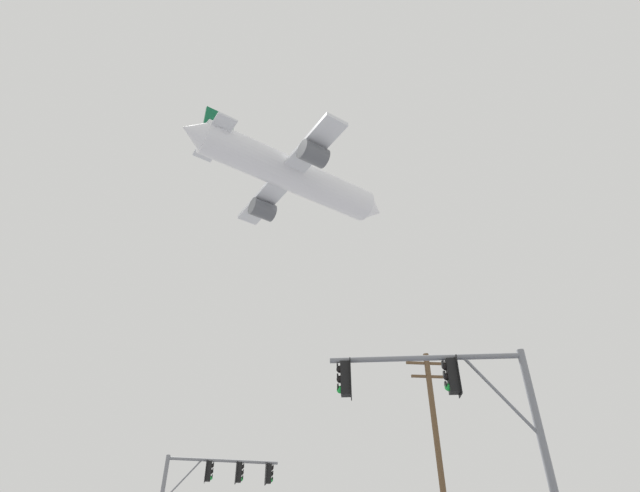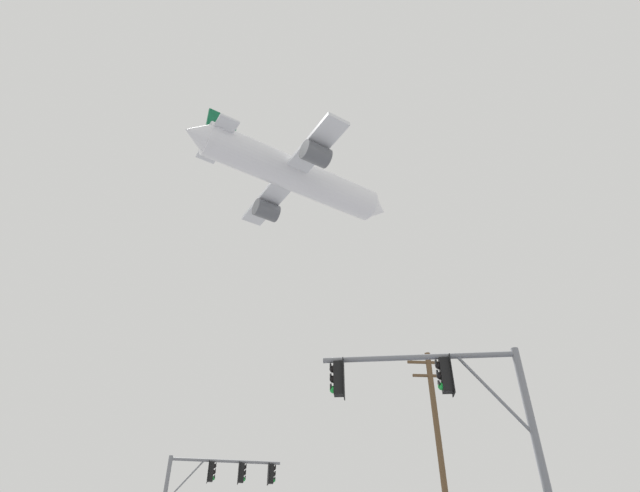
{
  "view_description": "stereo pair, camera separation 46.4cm",
  "coord_description": "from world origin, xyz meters",
  "px_view_note": "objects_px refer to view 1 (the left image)",
  "views": [
    {
      "loc": [
        -0.5,
        -4.65,
        1.44
      ],
      "look_at": [
        1.49,
        16.84,
        15.81
      ],
      "focal_mm": 27.1,
      "sensor_mm": 36.0,
      "label": 1
    },
    {
      "loc": [
        -0.04,
        -4.69,
        1.44
      ],
      "look_at": [
        1.49,
        16.84,
        15.81
      ],
      "focal_mm": 27.1,
      "sensor_mm": 36.0,
      "label": 2
    }
  ],
  "objects_px": {
    "signal_pole_far": "(210,487)",
    "utility_pole": "(439,458)",
    "signal_pole_near": "(464,412)",
    "airplane": "(291,175)"
  },
  "relations": [
    {
      "from": "signal_pole_far",
      "to": "utility_pole",
      "type": "distance_m",
      "value": 11.25
    },
    {
      "from": "signal_pole_near",
      "to": "airplane",
      "type": "xyz_separation_m",
      "value": [
        -4.36,
        23.66,
        28.94
      ]
    },
    {
      "from": "signal_pole_far",
      "to": "airplane",
      "type": "distance_m",
      "value": 30.57
    },
    {
      "from": "signal_pole_near",
      "to": "utility_pole",
      "type": "xyz_separation_m",
      "value": [
        2.96,
        11.42,
        0.96
      ]
    },
    {
      "from": "signal_pole_near",
      "to": "airplane",
      "type": "height_order",
      "value": "airplane"
    },
    {
      "from": "utility_pole",
      "to": "airplane",
      "type": "height_order",
      "value": "airplane"
    },
    {
      "from": "signal_pole_near",
      "to": "utility_pole",
      "type": "height_order",
      "value": "utility_pole"
    },
    {
      "from": "signal_pole_far",
      "to": "airplane",
      "type": "bearing_deg",
      "value": 69.29
    },
    {
      "from": "signal_pole_near",
      "to": "signal_pole_far",
      "type": "relative_size",
      "value": 1.04
    },
    {
      "from": "signal_pole_far",
      "to": "airplane",
      "type": "height_order",
      "value": "airplane"
    }
  ]
}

